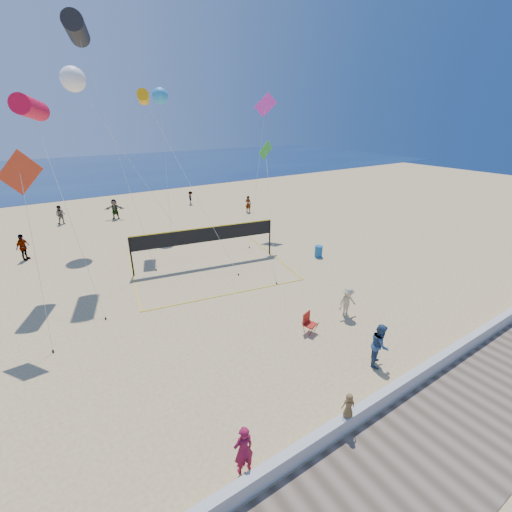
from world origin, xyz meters
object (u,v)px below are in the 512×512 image
woman (244,450)px  volleyball_net (205,239)px  camp_chair (308,322)px  trash_barrel (319,251)px

woman → volleyball_net: volleyball_net is taller
camp_chair → trash_barrel: camp_chair is taller
volleyball_net → camp_chair: bearing=-77.2°
camp_chair → trash_barrel: size_ratio=1.39×
volleyball_net → woman: bearing=-101.5°
woman → volleyball_net: size_ratio=0.15×
camp_chair → woman: bearing=-162.8°
trash_barrel → volleyball_net: volleyball_net is taller
trash_barrel → volleyball_net: size_ratio=0.07×
woman → camp_chair: size_ratio=1.46×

